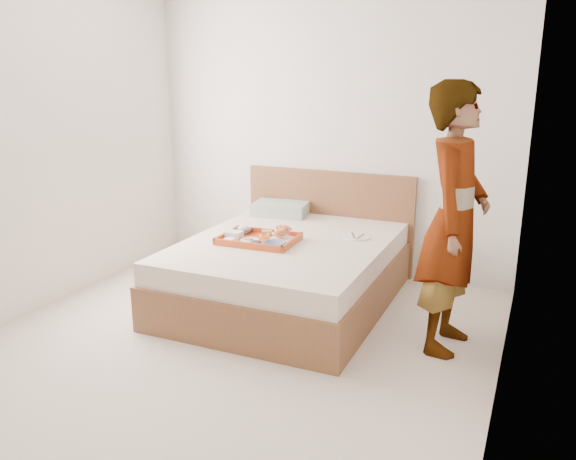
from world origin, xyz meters
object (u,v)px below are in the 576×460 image
at_px(tray, 259,239).
at_px(person, 454,220).
at_px(dinner_plate, 357,237).
at_px(bed, 287,271).

height_order(tray, person, person).
relative_size(dinner_plate, person, 0.12).
bearing_deg(bed, dinner_plate, 32.20).
bearing_deg(person, dinner_plate, 59.70).
bearing_deg(tray, person, -7.51).
height_order(tray, dinner_plate, tray).
bearing_deg(dinner_plate, bed, -147.80).
relative_size(tray, dinner_plate, 2.75).
bearing_deg(bed, tray, -146.47).
bearing_deg(person, tray, 88.90).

